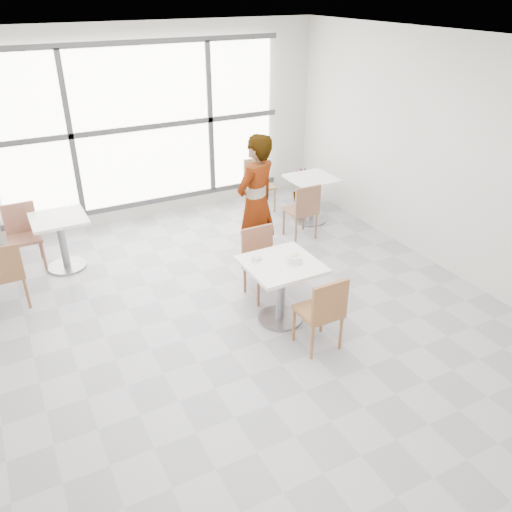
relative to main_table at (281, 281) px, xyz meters
name	(u,v)px	position (x,y,z in m)	size (l,w,h in m)	color
floor	(244,321)	(-0.39, 0.16, -0.52)	(7.00, 7.00, 0.00)	#9E9EA5
ceiling	(240,44)	(-0.39, 0.16, 2.48)	(7.00, 7.00, 0.00)	white
wall_back	(143,126)	(-0.39, 3.66, 0.98)	(6.00, 6.00, 0.00)	silver
wall_right	(455,160)	(2.61, 0.16, 0.98)	(7.00, 7.00, 0.00)	silver
window	(144,127)	(-0.39, 3.59, 0.98)	(4.60, 0.07, 2.52)	white
main_table	(281,281)	(0.00, 0.00, 0.00)	(0.80, 0.80, 0.75)	white
chair_near	(323,310)	(0.11, -0.67, -0.02)	(0.42, 0.42, 0.87)	#946137
chair_far	(261,257)	(0.09, 0.63, -0.02)	(0.42, 0.42, 0.87)	#915A3F
oatmeal_bowl	(294,259)	(0.13, -0.05, 0.27)	(0.21, 0.21, 0.10)	white
coffee_cup	(255,259)	(-0.24, 0.18, 0.26)	(0.16, 0.13, 0.07)	white
person	(256,203)	(0.36, 1.29, 0.40)	(0.67, 0.44, 1.84)	black
bg_table_left	(61,235)	(-1.98, 2.45, -0.04)	(0.70, 0.70, 0.75)	white
bg_table_right	(311,193)	(1.84, 2.22, -0.04)	(0.70, 0.70, 0.75)	white
bg_chair_left_near	(4,272)	(-2.74, 1.71, -0.02)	(0.42, 0.42, 0.87)	brown
bg_chair_left_far	(23,231)	(-2.42, 2.79, -0.02)	(0.42, 0.42, 0.87)	#99614C
bg_chair_right_near	(303,208)	(1.38, 1.72, -0.02)	(0.42, 0.42, 0.87)	brown
bg_chair_right_far	(258,181)	(1.33, 3.08, -0.02)	(0.42, 0.42, 0.87)	olive
plant_right	(304,190)	(2.03, 2.72, -0.18)	(0.38, 0.38, 0.68)	#568648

